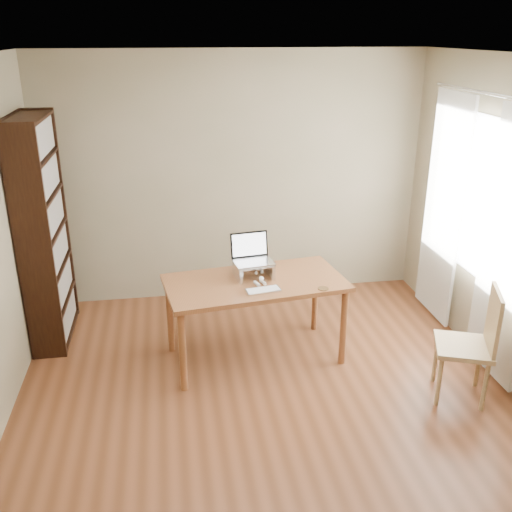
{
  "coord_description": "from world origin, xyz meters",
  "views": [
    {
      "loc": [
        -0.7,
        -3.58,
        2.76
      ],
      "look_at": [
        0.0,
        0.82,
        0.99
      ],
      "focal_mm": 40.0,
      "sensor_mm": 36.0,
      "label": 1
    }
  ],
  "objects_px": {
    "desk": "(255,290)",
    "keyboard": "(263,290)",
    "chair": "(473,339)",
    "laptop": "(253,254)",
    "bookshelf": "(44,232)",
    "cat": "(251,270)"
  },
  "relations": [
    {
      "from": "desk",
      "to": "keyboard",
      "type": "bearing_deg",
      "value": -89.41
    },
    {
      "from": "keyboard",
      "to": "chair",
      "type": "relative_size",
      "value": 0.32
    },
    {
      "from": "desk",
      "to": "laptop",
      "type": "bearing_deg",
      "value": 82.22
    },
    {
      "from": "desk",
      "to": "bookshelf",
      "type": "bearing_deg",
      "value": 151.15
    },
    {
      "from": "bookshelf",
      "to": "cat",
      "type": "relative_size",
      "value": 4.48
    },
    {
      "from": "laptop",
      "to": "cat",
      "type": "relative_size",
      "value": 0.78
    },
    {
      "from": "bookshelf",
      "to": "keyboard",
      "type": "relative_size",
      "value": 6.91
    },
    {
      "from": "desk",
      "to": "cat",
      "type": "relative_size",
      "value": 3.46
    },
    {
      "from": "bookshelf",
      "to": "keyboard",
      "type": "xyz_separation_m",
      "value": [
        1.86,
        -0.93,
        -0.29
      ]
    },
    {
      "from": "laptop",
      "to": "cat",
      "type": "xyz_separation_m",
      "value": [
        -0.02,
        -0.03,
        -0.13
      ]
    },
    {
      "from": "laptop",
      "to": "desk",
      "type": "bearing_deg",
      "value": -97.78
    },
    {
      "from": "cat",
      "to": "bookshelf",
      "type": "bearing_deg",
      "value": 144.18
    },
    {
      "from": "laptop",
      "to": "keyboard",
      "type": "distance_m",
      "value": 0.4
    },
    {
      "from": "bookshelf",
      "to": "chair",
      "type": "distance_m",
      "value": 3.8
    },
    {
      "from": "desk",
      "to": "chair",
      "type": "relative_size",
      "value": 1.72
    },
    {
      "from": "keyboard",
      "to": "laptop",
      "type": "bearing_deg",
      "value": 86.5
    },
    {
      "from": "desk",
      "to": "cat",
      "type": "height_order",
      "value": "cat"
    },
    {
      "from": "bookshelf",
      "to": "chair",
      "type": "height_order",
      "value": "bookshelf"
    },
    {
      "from": "desk",
      "to": "cat",
      "type": "bearing_deg",
      "value": 90.37
    },
    {
      "from": "desk",
      "to": "laptop",
      "type": "height_order",
      "value": "laptop"
    },
    {
      "from": "bookshelf",
      "to": "keyboard",
      "type": "height_order",
      "value": "bookshelf"
    },
    {
      "from": "keyboard",
      "to": "chair",
      "type": "xyz_separation_m",
      "value": [
        1.56,
        -0.62,
        -0.25
      ]
    }
  ]
}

